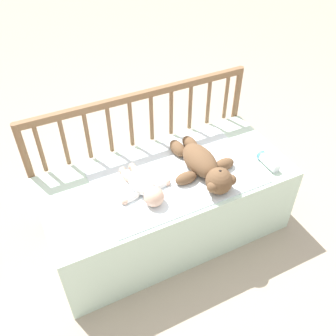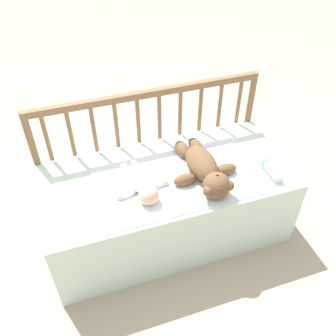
% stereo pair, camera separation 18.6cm
% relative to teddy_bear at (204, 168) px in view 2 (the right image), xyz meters
% --- Properties ---
extents(ground_plane, '(12.00, 12.00, 0.00)m').
position_rel_teddy_bear_xyz_m(ground_plane, '(-0.17, 0.06, -0.48)').
color(ground_plane, tan).
extents(crib_mattress, '(1.28, 0.59, 0.43)m').
position_rel_teddy_bear_xyz_m(crib_mattress, '(-0.17, 0.06, -0.27)').
color(crib_mattress, silver).
rests_on(crib_mattress, ground_plane).
extents(crib_rail, '(1.28, 0.04, 0.74)m').
position_rel_teddy_bear_xyz_m(crib_rail, '(-0.17, 0.38, 0.05)').
color(crib_rail, brown).
rests_on(crib_rail, ground_plane).
extents(blanket, '(0.82, 0.52, 0.01)m').
position_rel_teddy_bear_xyz_m(blanket, '(-0.13, 0.05, -0.05)').
color(blanket, white).
rests_on(blanket, crib_mattress).
extents(teddy_bear, '(0.34, 0.48, 0.13)m').
position_rel_teddy_bear_xyz_m(teddy_bear, '(0.00, 0.00, 0.00)').
color(teddy_bear, brown).
rests_on(teddy_bear, crib_mattress).
extents(baby, '(0.28, 0.34, 0.10)m').
position_rel_teddy_bear_xyz_m(baby, '(-0.32, 0.02, -0.02)').
color(baby, white).
rests_on(baby, crib_mattress).
extents(baby_bottle, '(0.05, 0.16, 0.05)m').
position_rel_teddy_bear_xyz_m(baby_bottle, '(0.34, -0.08, -0.03)').
color(baby_bottle, white).
rests_on(baby_bottle, crib_mattress).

